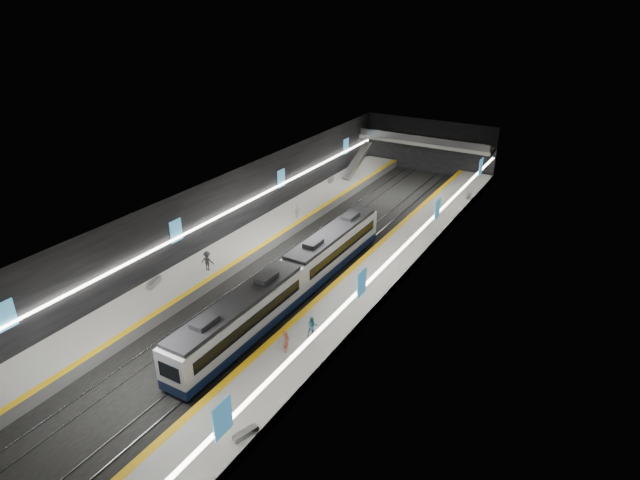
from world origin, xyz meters
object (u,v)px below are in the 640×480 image
Objects in this scene: train at (292,279)px; escalator at (357,161)px; passenger_left_a at (297,211)px; bench_right_near at (246,433)px; bench_right_far at (469,196)px; passenger_right_a at (286,341)px; passenger_right_b at (312,327)px; bench_left_far at (331,180)px; bench_left_near at (154,283)px; passenger_left_b at (207,261)px.

train is 3.76× the size of escalator.
train is at bearing 30.46° from passenger_left_a.
bench_right_near reaches higher than bench_right_far.
passenger_right_a reaches higher than bench_right_far.
passenger_right_a is (4.50, -7.68, -0.30)m from train.
bench_right_far is at bearing 43.99° from passenger_right_b.
bench_left_far is at bearing 130.95° from bench_right_near.
passenger_left_a is at bearing 135.19° from bench_right_near.
bench_left_far is 38.97m from passenger_right_a.
bench_left_far is at bearing 73.19° from bench_left_near.
escalator is at bearing -105.91° from passenger_left_b.
escalator is 4.77× the size of passenger_left_a.
bench_left_near is 33.36m from bench_left_far.
passenger_right_a is at bearing -103.68° from bench_right_far.
passenger_left_b is (-0.46, -15.26, 0.14)m from passenger_left_a.
passenger_left_b reaches higher than bench_left_far.
passenger_right_b is at bearing 34.96° from passenger_left_a.
bench_left_far is at bearing 112.55° from train.
bench_left_near is at bearing 168.61° from bench_right_near.
bench_left_near is 1.09× the size of passenger_right_b.
escalator is 51.63m from bench_right_near.
train is 9.09m from passenger_left_b.
bench_right_near is 11.02m from passenger_right_b.
train is 16.77m from passenger_left_a.
train reaches higher than bench_left_far.
train is at bearing 19.87° from passenger_right_a.
escalator is 18.52m from passenger_left_a.
passenger_left_b is (-9.05, -0.87, -0.22)m from train.
passenger_right_a is 2.72m from passenger_right_b.
passenger_right_b is 14.84m from passenger_left_b.
bench_right_far is (17.00, -1.61, -1.70)m from escalator.
bench_left_far is (-0.13, 33.36, -0.01)m from bench_left_near.
passenger_right_b is at bearing 146.13° from passenger_left_b.
train reaches higher than passenger_left_a.
bench_left_far is 1.04× the size of passenger_right_b.
bench_right_near is 47.11m from bench_right_far.
bench_right_near is 0.99× the size of passenger_left_a.
passenger_right_a is at bearing -147.67° from passenger_right_b.
escalator is at bearing 68.70° from passenger_right_b.
bench_right_far is 0.98× the size of passenger_left_a.
passenger_right_a reaches higher than passenger_left_a.
bench_right_far is (7.00, 31.22, -0.99)m from train.
passenger_right_a is (-2.50, -38.89, 0.69)m from bench_right_far.
escalator reaches higher than bench_left_near.
passenger_left_b is at bearing 154.85° from bench_right_near.
bench_right_far is 35.88m from passenger_left_b.
escalator reaches higher than bench_right_near.
escalator is at bearing 9.18° from passenger_right_a.
bench_right_far is at bearing 46.34° from bench_left_near.
bench_right_near is (17.00, -48.72, -1.70)m from escalator.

